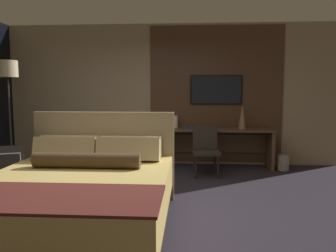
{
  "coord_description": "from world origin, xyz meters",
  "views": [
    {
      "loc": [
        0.67,
        -4.02,
        1.47
      ],
      "look_at": [
        0.36,
        0.8,
        0.96
      ],
      "focal_mm": 35.0,
      "sensor_mm": 36.0,
      "label": 1
    }
  ],
  "objects_px": {
    "vase_tall": "(242,117)",
    "desk": "(216,140)",
    "vase_short": "(175,122)",
    "book": "(188,128)",
    "bed": "(80,196)",
    "tv": "(216,90)",
    "floor_lamp": "(8,79)",
    "waste_bin": "(283,163)",
    "desk_chair": "(205,146)"
  },
  "relations": [
    {
      "from": "vase_tall",
      "to": "desk",
      "type": "bearing_deg",
      "value": 175.63
    },
    {
      "from": "vase_short",
      "to": "book",
      "type": "bearing_deg",
      "value": -30.79
    },
    {
      "from": "bed",
      "to": "desk",
      "type": "relative_size",
      "value": 1.07
    },
    {
      "from": "tv",
      "to": "floor_lamp",
      "type": "bearing_deg",
      "value": -162.79
    },
    {
      "from": "bed",
      "to": "floor_lamp",
      "type": "bearing_deg",
      "value": 132.51
    },
    {
      "from": "waste_bin",
      "to": "floor_lamp",
      "type": "bearing_deg",
      "value": -171.49
    },
    {
      "from": "desk",
      "to": "desk_chair",
      "type": "distance_m",
      "value": 0.67
    },
    {
      "from": "tv",
      "to": "vase_short",
      "type": "xyz_separation_m",
      "value": [
        -0.8,
        -0.14,
        -0.62
      ]
    },
    {
      "from": "floor_lamp",
      "to": "waste_bin",
      "type": "xyz_separation_m",
      "value": [
        4.84,
        0.72,
        -1.54
      ]
    },
    {
      "from": "bed",
      "to": "vase_tall",
      "type": "height_order",
      "value": "vase_tall"
    },
    {
      "from": "bed",
      "to": "book",
      "type": "xyz_separation_m",
      "value": [
        1.13,
        2.93,
        0.41
      ]
    },
    {
      "from": "bed",
      "to": "desk_chair",
      "type": "distance_m",
      "value": 2.78
    },
    {
      "from": "vase_short",
      "to": "waste_bin",
      "type": "distance_m",
      "value": 2.18
    },
    {
      "from": "bed",
      "to": "book",
      "type": "distance_m",
      "value": 3.17
    },
    {
      "from": "vase_tall",
      "to": "waste_bin",
      "type": "relative_size",
      "value": 1.65
    },
    {
      "from": "desk_chair",
      "to": "floor_lamp",
      "type": "height_order",
      "value": "floor_lamp"
    },
    {
      "from": "desk",
      "to": "vase_short",
      "type": "bearing_deg",
      "value": 174.4
    },
    {
      "from": "desk_chair",
      "to": "book",
      "type": "relative_size",
      "value": 3.57
    },
    {
      "from": "floor_lamp",
      "to": "vase_short",
      "type": "xyz_separation_m",
      "value": [
        2.81,
        0.98,
        -0.81
      ]
    },
    {
      "from": "vase_tall",
      "to": "vase_short",
      "type": "relative_size",
      "value": 1.93
    },
    {
      "from": "floor_lamp",
      "to": "waste_bin",
      "type": "height_order",
      "value": "floor_lamp"
    },
    {
      "from": "desk",
      "to": "waste_bin",
      "type": "bearing_deg",
      "value": -7.91
    },
    {
      "from": "tv",
      "to": "waste_bin",
      "type": "distance_m",
      "value": 1.88
    },
    {
      "from": "desk_chair",
      "to": "vase_tall",
      "type": "height_order",
      "value": "vase_tall"
    },
    {
      "from": "book",
      "to": "floor_lamp",
      "type": "bearing_deg",
      "value": -164.84
    },
    {
      "from": "desk_chair",
      "to": "waste_bin",
      "type": "bearing_deg",
      "value": 13.41
    },
    {
      "from": "vase_short",
      "to": "bed",
      "type": "bearing_deg",
      "value": -106.01
    },
    {
      "from": "desk_chair",
      "to": "vase_tall",
      "type": "relative_size",
      "value": 1.87
    },
    {
      "from": "desk",
      "to": "floor_lamp",
      "type": "relative_size",
      "value": 1.06
    },
    {
      "from": "desk_chair",
      "to": "book",
      "type": "distance_m",
      "value": 0.69
    },
    {
      "from": "tv",
      "to": "book",
      "type": "height_order",
      "value": "tv"
    },
    {
      "from": "book",
      "to": "tv",
      "type": "bearing_deg",
      "value": 27.71
    },
    {
      "from": "vase_tall",
      "to": "book",
      "type": "relative_size",
      "value": 1.91
    },
    {
      "from": "bed",
      "to": "book",
      "type": "height_order",
      "value": "bed"
    },
    {
      "from": "waste_bin",
      "to": "vase_short",
      "type": "bearing_deg",
      "value": 172.99
    },
    {
      "from": "waste_bin",
      "to": "vase_tall",
      "type": "bearing_deg",
      "value": 169.86
    },
    {
      "from": "book",
      "to": "waste_bin",
      "type": "height_order",
      "value": "book"
    },
    {
      "from": "desk",
      "to": "tv",
      "type": "height_order",
      "value": "tv"
    },
    {
      "from": "waste_bin",
      "to": "desk_chair",
      "type": "bearing_deg",
      "value": -162.99
    },
    {
      "from": "bed",
      "to": "desk_chair",
      "type": "relative_size",
      "value": 2.61
    },
    {
      "from": "vase_tall",
      "to": "vase_short",
      "type": "bearing_deg",
      "value": 174.86
    },
    {
      "from": "tv",
      "to": "waste_bin",
      "type": "height_order",
      "value": "tv"
    },
    {
      "from": "book",
      "to": "waste_bin",
      "type": "relative_size",
      "value": 0.87
    },
    {
      "from": "vase_short",
      "to": "book",
      "type": "relative_size",
      "value": 0.99
    },
    {
      "from": "bed",
      "to": "vase_tall",
      "type": "bearing_deg",
      "value": 53.85
    },
    {
      "from": "bed",
      "to": "book",
      "type": "bearing_deg",
      "value": 68.91
    },
    {
      "from": "floor_lamp",
      "to": "book",
      "type": "bearing_deg",
      "value": 15.16
    },
    {
      "from": "desk",
      "to": "vase_short",
      "type": "xyz_separation_m",
      "value": [
        -0.8,
        0.08,
        0.35
      ]
    },
    {
      "from": "floor_lamp",
      "to": "book",
      "type": "relative_size",
      "value": 8.21
    },
    {
      "from": "desk",
      "to": "vase_short",
      "type": "relative_size",
      "value": 8.77
    }
  ]
}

